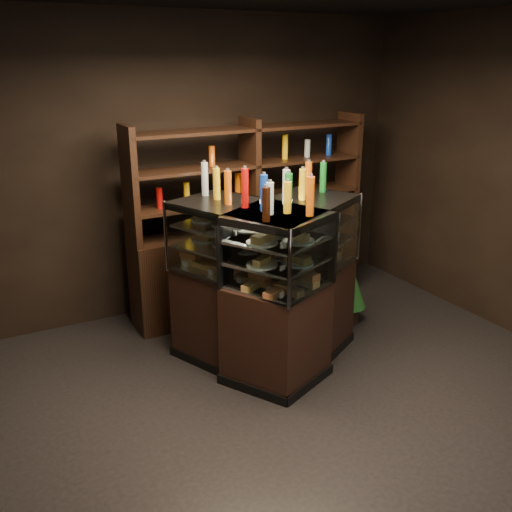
{
  "coord_description": "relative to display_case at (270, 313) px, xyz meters",
  "views": [
    {
      "loc": [
        -2.12,
        -2.97,
        2.57
      ],
      "look_at": [
        -0.11,
        0.75,
        1.08
      ],
      "focal_mm": 40.0,
      "sensor_mm": 36.0,
      "label": 1
    }
  ],
  "objects": [
    {
      "name": "food_display",
      "position": [
        -0.0,
        -0.0,
        0.6
      ],
      "size": [
        1.25,
        1.19,
        0.44
      ],
      "color": "#DE844F",
      "rests_on": "display_case"
    },
    {
      "name": "potted_conifer",
      "position": [
        1.12,
        0.34,
        -0.07
      ],
      "size": [
        0.33,
        0.33,
        0.72
      ],
      "rotation": [
        0.0,
        0.0,
        -0.14
      ],
      "color": "black",
      "rests_on": "ground"
    },
    {
      "name": "bottles_top",
      "position": [
        0.0,
        0.0,
        1.09
      ],
      "size": [
        1.09,
        1.05,
        0.3
      ],
      "color": "#147223",
      "rests_on": "display_case"
    },
    {
      "name": "back_shelving",
      "position": [
        0.41,
        1.15,
        0.12
      ],
      "size": [
        2.53,
        0.43,
        2.0
      ],
      "rotation": [
        0.0,
        0.0,
        0.01
      ],
      "color": "black",
      "rests_on": "ground"
    },
    {
      "name": "room_shell",
      "position": [
        -0.11,
        -0.9,
        1.46
      ],
      "size": [
        5.02,
        5.02,
        3.01
      ],
      "color": "black",
      "rests_on": "ground"
    },
    {
      "name": "display_case",
      "position": [
        0.0,
        0.0,
        0.0
      ],
      "size": [
        1.65,
        1.47,
        1.44
      ],
      "rotation": [
        0.0,
        0.0,
        -0.33
      ],
      "color": "black",
      "rests_on": "ground"
    },
    {
      "name": "ground",
      "position": [
        -0.11,
        -0.9,
        -0.48
      ],
      "size": [
        5.0,
        5.0,
        0.0
      ],
      "primitive_type": "plane",
      "color": "black",
      "rests_on": "ground"
    }
  ]
}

